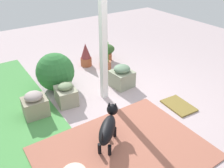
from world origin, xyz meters
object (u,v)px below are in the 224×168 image
at_px(porch_pillar, 103,41).
at_px(doormat, 179,106).
at_px(round_shrub, 55,72).
at_px(terracotta_pot_broad, 107,51).
at_px(stone_planter_mid, 66,94).
at_px(terracotta_pot_tall, 105,59).
at_px(stone_planter_nearest, 122,76).
at_px(stone_planter_far, 35,105).
at_px(terracotta_pot_spiky, 86,55).
at_px(dog, 108,127).

bearing_deg(porch_pillar, doormat, -137.43).
height_order(round_shrub, terracotta_pot_broad, round_shrub).
bearing_deg(stone_planter_mid, terracotta_pot_tall, -58.81).
bearing_deg(porch_pillar, stone_planter_nearest, -74.12).
relative_size(stone_planter_nearest, terracotta_pot_tall, 0.72).
xyz_separation_m(stone_planter_mid, round_shrub, (0.63, -0.07, 0.19)).
relative_size(stone_planter_mid, terracotta_pot_broad, 1.12).
bearing_deg(stone_planter_far, terracotta_pot_spiky, -52.84).
height_order(porch_pillar, doormat, porch_pillar).
distance_m(porch_pillar, terracotta_pot_broad, 2.00).
distance_m(terracotta_pot_spiky, terracotta_pot_broad, 0.62).
bearing_deg(dog, stone_planter_far, 27.30).
xyz_separation_m(terracotta_pot_spiky, terracotta_pot_tall, (-0.41, -0.31, -0.03)).
bearing_deg(terracotta_pot_spiky, stone_planter_mid, 138.73).
bearing_deg(terracotta_pot_tall, porch_pillar, 146.61).
distance_m(porch_pillar, round_shrub, 1.31).
bearing_deg(dog, round_shrub, 0.30).
height_order(round_shrub, doormat, round_shrub).
height_order(stone_planter_far, round_shrub, round_shrub).
relative_size(porch_pillar, terracotta_pot_spiky, 4.00).
bearing_deg(porch_pillar, dog, 150.42).
relative_size(terracotta_pot_spiky, terracotta_pot_broad, 1.38).
height_order(stone_planter_nearest, dog, dog).
distance_m(dog, doormat, 1.65).
relative_size(round_shrub, terracotta_pot_broad, 1.85).
distance_m(stone_planter_far, terracotta_pot_spiky, 2.15).
xyz_separation_m(stone_planter_far, terracotta_pot_spiky, (1.30, -1.71, 0.06)).
xyz_separation_m(terracotta_pot_broad, doormat, (-2.53, 0.03, -0.24)).
bearing_deg(stone_planter_far, terracotta_pot_broad, -60.96).
height_order(terracotta_pot_spiky, doormat, terracotta_pot_spiky).
bearing_deg(stone_planter_far, porch_pillar, -97.44).
distance_m(stone_planter_mid, terracotta_pot_tall, 1.66).
xyz_separation_m(porch_pillar, doormat, (-1.07, -0.98, -1.15)).
bearing_deg(terracotta_pot_broad, terracotta_pot_spiky, 89.70).
bearing_deg(stone_planter_nearest, round_shrub, 60.42).
xyz_separation_m(stone_planter_nearest, stone_planter_far, (0.02, 1.86, -0.01)).
xyz_separation_m(round_shrub, terracotta_pot_tall, (0.23, -1.36, -0.15)).
relative_size(stone_planter_far, terracotta_pot_tall, 0.68).
height_order(stone_planter_far, dog, dog).
distance_m(stone_planter_far, dog, 1.48).
relative_size(stone_planter_nearest, round_shrub, 0.62).
xyz_separation_m(stone_planter_far, terracotta_pot_tall, (0.89, -2.02, 0.03)).
bearing_deg(doormat, stone_planter_far, 61.71).
bearing_deg(dog, terracotta_pot_broad, -32.46).
xyz_separation_m(stone_planter_nearest, stone_planter_mid, (0.05, 1.26, -0.03)).
xyz_separation_m(porch_pillar, stone_planter_mid, (0.20, 0.72, -0.97)).
distance_m(round_shrub, terracotta_pot_broad, 1.79).
xyz_separation_m(round_shrub, dog, (-1.96, -0.01, -0.08)).
height_order(stone_planter_mid, doormat, stone_planter_mid).
bearing_deg(terracotta_pot_tall, terracotta_pot_broad, -37.53).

